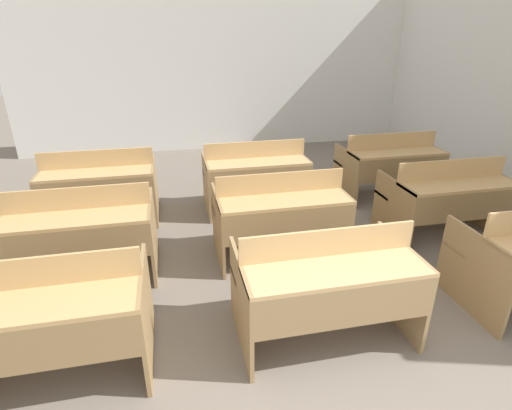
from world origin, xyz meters
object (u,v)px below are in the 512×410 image
Objects in this scene: bench_second_right at (448,197)px; bench_third_right at (390,164)px; bench_third_left at (100,185)px; bench_second_center at (280,213)px; bench_front_center at (326,282)px; bench_front_left at (44,316)px; bench_second_left at (81,231)px; bench_third_center at (255,174)px.

bench_third_right is at bearing 90.44° from bench_second_right.
bench_third_right is (3.65, 0.03, 0.00)m from bench_third_left.
bench_third_right is (1.84, 1.21, 0.00)m from bench_second_center.
bench_front_left is at bearing 179.17° from bench_front_center.
bench_third_left is (-1.81, 1.18, 0.00)m from bench_second_center.
bench_front_left is 2.17m from bench_second_center.
bench_front_left is 1.00× the size of bench_second_center.
bench_third_right is at bearing 33.33° from bench_second_center.
bench_second_left is 1.81m from bench_second_center.
bench_second_right and bench_third_left have the same top height.
bench_second_right is 3.84m from bench_third_left.
bench_second_left and bench_third_right have the same top height.
bench_second_center is 1.00× the size of bench_second_right.
bench_second_center is at bearing -179.32° from bench_second_right.
bench_third_center is at bearing 51.82° from bench_front_left.
bench_front_center is at bearing -127.39° from bench_third_right.
bench_second_left and bench_second_center have the same top height.
bench_second_right is at bearing 0.40° from bench_second_left.
bench_third_center is (1.82, -0.00, 0.00)m from bench_third_left.
bench_front_left is at bearing -147.14° from bench_third_right.
bench_third_right is (3.68, 2.37, 0.00)m from bench_front_left.
bench_third_left is 3.65m from bench_third_right.
bench_third_right is (1.84, 2.40, 0.00)m from bench_front_center.
bench_front_left is 1.84m from bench_front_center.
bench_second_center is 1.00× the size of bench_third_left.
bench_second_center and bench_second_right have the same top height.
bench_front_center is (1.84, -0.03, 0.00)m from bench_front_left.
bench_second_left is 1.18m from bench_third_left.
bench_third_left and bench_third_center have the same top height.
bench_second_right is 2.18m from bench_third_center.
bench_front_center is 2.21m from bench_second_right.
bench_third_left is at bearing 89.93° from bench_second_left.
bench_second_right is at bearing -89.56° from bench_third_right.
bench_second_left is 1.00× the size of bench_third_left.
bench_third_left is (-1.82, 2.37, 0.00)m from bench_front_center.
bench_second_center is 2.16m from bench_third_left.
bench_third_center is at bearing 89.71° from bench_second_center.
bench_front_center and bench_second_left have the same top height.
bench_front_left is 2.34m from bench_third_left.
bench_third_center is (-0.00, 2.37, 0.00)m from bench_front_center.
bench_front_left is 1.00× the size of bench_second_left.
bench_second_left is 1.00× the size of bench_third_center.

